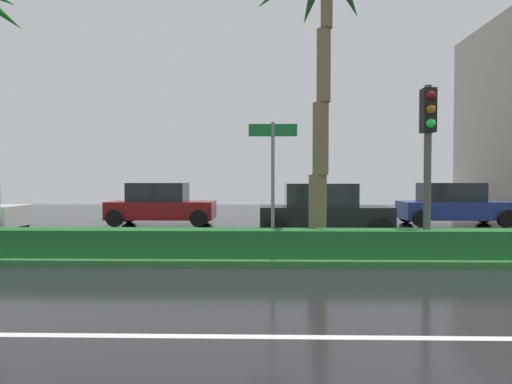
{
  "coord_description": "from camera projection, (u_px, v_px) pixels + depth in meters",
  "views": [
    {
      "loc": [
        -1.05,
        -3.14,
        1.84
      ],
      "look_at": [
        -1.38,
        11.88,
        1.43
      ],
      "focal_mm": 31.14,
      "sensor_mm": 36.0,
      "label": 1
    }
  ],
  "objects": [
    {
      "name": "ground_plane",
      "position": [
        304.0,
        249.0,
        12.16
      ],
      "size": [
        90.0,
        42.0,
        0.1
      ],
      "primitive_type": "cube",
      "color": "black"
    },
    {
      "name": "near_lane_divider_stripe",
      "position": [
        356.0,
        337.0,
        5.16
      ],
      "size": [
        81.0,
        0.14,
        0.01
      ],
      "primitive_type": "cube",
      "color": "white",
      "rests_on": "ground_plane"
    },
    {
      "name": "car_in_traffic_second",
      "position": [
        161.0,
        205.0,
        18.25
      ],
      "size": [
        4.3,
        2.02,
        1.72
      ],
      "color": "maroon",
      "rests_on": "ground_plane"
    },
    {
      "name": "traffic_signal_median_right",
      "position": [
        428.0,
        139.0,
        9.7
      ],
      "size": [
        0.28,
        0.43,
        3.76
      ],
      "color": "#4C4C47",
      "rests_on": "median_strip"
    },
    {
      "name": "car_in_traffic_fourth",
      "position": [
        453.0,
        205.0,
        18.17
      ],
      "size": [
        4.3,
        2.02,
        1.72
      ],
      "color": "navy",
      "rests_on": "ground_plane"
    },
    {
      "name": "car_in_traffic_third",
      "position": [
        323.0,
        210.0,
        14.83
      ],
      "size": [
        4.3,
        2.02,
        1.72
      ],
      "color": "black",
      "rests_on": "ground_plane"
    },
    {
      "name": "street_name_sign",
      "position": [
        273.0,
        169.0,
        10.08
      ],
      "size": [
        1.1,
        0.08,
        3.0
      ],
      "color": "slate",
      "rests_on": "median_strip"
    },
    {
      "name": "median_strip",
      "position": [
        307.0,
        250.0,
        11.16
      ],
      "size": [
        85.5,
        4.0,
        0.15
      ],
      "primitive_type": "cube",
      "color": "#2D6B33",
      "rests_on": "ground_plane"
    },
    {
      "name": "median_hedge",
      "position": [
        313.0,
        243.0,
        9.75
      ],
      "size": [
        76.5,
        0.7,
        0.6
      ],
      "color": "#1E6028",
      "rests_on": "median_strip"
    }
  ]
}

